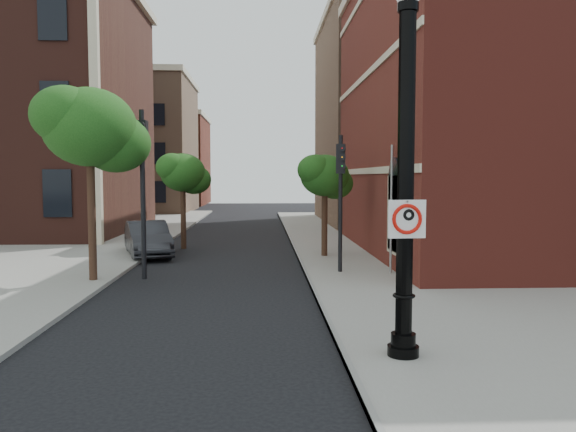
{
  "coord_description": "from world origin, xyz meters",
  "views": [
    {
      "loc": [
        0.59,
        -9.31,
        3.25
      ],
      "look_at": [
        1.12,
        2.0,
        2.46
      ],
      "focal_mm": 35.0,
      "sensor_mm": 36.0,
      "label": 1
    }
  ],
  "objects": [
    {
      "name": "ground",
      "position": [
        0.0,
        0.0,
        0.0
      ],
      "size": [
        120.0,
        120.0,
        0.0
      ],
      "primitive_type": "plane",
      "color": "black",
      "rests_on": "ground"
    },
    {
      "name": "sidewalk_right",
      "position": [
        6.0,
        10.0,
        0.06
      ],
      "size": [
        8.0,
        60.0,
        0.12
      ],
      "primitive_type": "cube",
      "color": "gray",
      "rests_on": "ground"
    },
    {
      "name": "sidewalk_left",
      "position": [
        -9.0,
        18.0,
        0.06
      ],
      "size": [
        10.0,
        50.0,
        0.12
      ],
      "primitive_type": "cube",
      "color": "gray",
      "rests_on": "ground"
    },
    {
      "name": "curb_edge",
      "position": [
        2.05,
        10.0,
        0.07
      ],
      "size": [
        0.1,
        60.0,
        0.14
      ],
      "primitive_type": "cube",
      "color": "gray",
      "rests_on": "ground"
    },
    {
      "name": "bg_building_tan_a",
      "position": [
        -12.0,
        44.0,
        6.0
      ],
      "size": [
        12.0,
        12.0,
        12.0
      ],
      "primitive_type": "cube",
      "color": "#946B50",
      "rests_on": "ground"
    },
    {
      "name": "bg_building_red",
      "position": [
        -12.0,
        58.0,
        5.0
      ],
      "size": [
        12.0,
        12.0,
        10.0
      ],
      "primitive_type": "cube",
      "color": "maroon",
      "rests_on": "ground"
    },
    {
      "name": "bg_building_tan_b",
      "position": [
        16.0,
        30.0,
        7.0
      ],
      "size": [
        22.0,
        14.0,
        14.0
      ],
      "primitive_type": "cube",
      "color": "#946B50",
      "rests_on": "ground"
    },
    {
      "name": "lamppost",
      "position": [
        3.06,
        0.24,
        3.02
      ],
      "size": [
        0.55,
        0.55,
        6.54
      ],
      "color": "black",
      "rests_on": "ground"
    },
    {
      "name": "no_parking_sign",
      "position": [
        3.06,
        0.07,
        2.55
      ],
      "size": [
        0.66,
        0.09,
        0.66
      ],
      "rotation": [
        0.0,
        0.0,
        0.06
      ],
      "color": "white",
      "rests_on": "ground"
    },
    {
      "name": "parked_car",
      "position": [
        -4.08,
        13.77,
        0.72
      ],
      "size": [
        2.81,
        4.64,
        1.44
      ],
      "primitive_type": "imported",
      "rotation": [
        0.0,
        0.0,
        0.32
      ],
      "color": "#29292E",
      "rests_on": "ground"
    },
    {
      "name": "traffic_signal_left",
      "position": [
        -3.17,
        8.62,
        3.61
      ],
      "size": [
        0.36,
        0.45,
        5.36
      ],
      "rotation": [
        0.0,
        0.0,
        -0.09
      ],
      "color": "black",
      "rests_on": "ground"
    },
    {
      "name": "traffic_signal_right",
      "position": [
        3.18,
        9.01,
        3.11
      ],
      "size": [
        0.34,
        0.4,
        4.61
      ],
      "rotation": [
        0.0,
        0.0,
        -0.22
      ],
      "color": "black",
      "rests_on": "ground"
    },
    {
      "name": "utility_pole",
      "position": [
        4.8,
        8.69,
        2.14
      ],
      "size": [
        0.09,
        0.09,
        4.29
      ],
      "primitive_type": "cylinder",
      "color": "#999999",
      "rests_on": "ground"
    },
    {
      "name": "street_tree_a",
      "position": [
        -4.52,
        7.94,
        4.68
      ],
      "size": [
        3.29,
        2.97,
        5.92
      ],
      "color": "#321F14",
      "rests_on": "ground"
    },
    {
      "name": "street_tree_b",
      "position": [
        -2.93,
        16.2,
        3.39
      ],
      "size": [
        2.39,
        2.16,
        4.31
      ],
      "color": "#321F14",
      "rests_on": "ground"
    },
    {
      "name": "street_tree_c",
      "position": [
        3.11,
        12.84,
        3.25
      ],
      "size": [
        2.29,
        2.07,
        4.13
      ],
      "color": "#321F14",
      "rests_on": "ground"
    }
  ]
}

